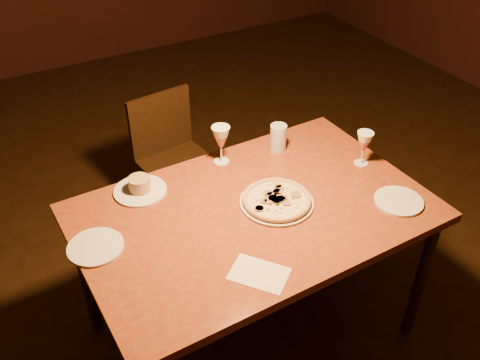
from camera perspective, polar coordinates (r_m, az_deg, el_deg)
floor at (r=2.68m, az=2.24°, el=-15.91°), size 7.00×7.00×0.00m
dining_table at (r=2.20m, az=1.46°, el=-4.48°), size 1.42×0.93×0.75m
chair_far at (r=3.04m, az=-7.18°, el=2.61°), size 0.42×0.42×0.78m
pizza_plate at (r=2.18m, az=3.94°, el=-2.16°), size 0.30×0.30×0.03m
ramekin_saucer at (r=2.27m, az=-10.64°, el=-0.78°), size 0.22×0.22×0.07m
wine_glass_far at (r=2.37m, az=-2.03°, el=3.77°), size 0.08×0.08×0.18m
wine_glass_right at (r=2.43m, az=13.02°, el=3.32°), size 0.07×0.07×0.16m
water_tumbler at (r=2.48m, az=4.10°, el=4.53°), size 0.08×0.08×0.13m
side_plate_left at (r=2.05m, az=-15.15°, el=-6.91°), size 0.21×0.21×0.01m
side_plate_near at (r=2.28m, az=16.57°, el=-2.17°), size 0.20×0.20×0.01m
menu_card at (r=1.90m, az=2.04°, el=-9.96°), size 0.23×0.24×0.00m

